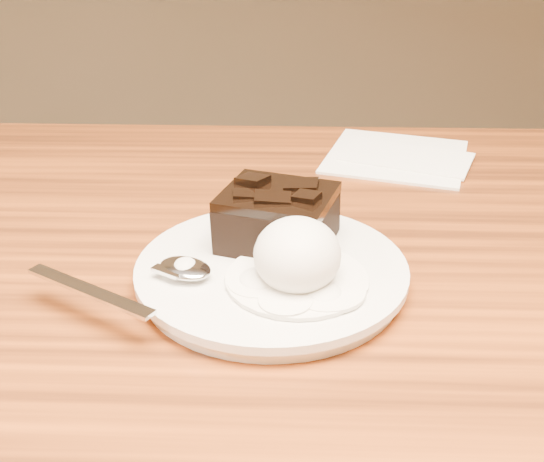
{
  "coord_description": "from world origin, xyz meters",
  "views": [
    {
      "loc": [
        0.09,
        -0.41,
        1.02
      ],
      "look_at": [
        0.08,
        0.03,
        0.79
      ],
      "focal_mm": 43.16,
      "sensor_mm": 36.0,
      "label": 1
    }
  ],
  "objects_px": {
    "spoon": "(185,270)",
    "brownie": "(278,221)",
    "plate": "(272,274)",
    "napkin": "(396,155)",
    "ice_cream_scoop": "(297,255)"
  },
  "relations": [
    {
      "from": "spoon",
      "to": "brownie",
      "type": "bearing_deg",
      "value": -20.88
    },
    {
      "from": "brownie",
      "to": "plate",
      "type": "bearing_deg",
      "value": -96.4
    },
    {
      "from": "plate",
      "to": "brownie",
      "type": "bearing_deg",
      "value": 83.6
    },
    {
      "from": "plate",
      "to": "napkin",
      "type": "relative_size",
      "value": 1.38
    },
    {
      "from": "ice_cream_scoop",
      "to": "napkin",
      "type": "distance_m",
      "value": 0.32
    },
    {
      "from": "brownie",
      "to": "spoon",
      "type": "height_order",
      "value": "brownie"
    },
    {
      "from": "napkin",
      "to": "brownie",
      "type": "bearing_deg",
      "value": -118.22
    },
    {
      "from": "napkin",
      "to": "plate",
      "type": "bearing_deg",
      "value": -115.83
    },
    {
      "from": "brownie",
      "to": "napkin",
      "type": "xyz_separation_m",
      "value": [
        0.13,
        0.24,
        -0.03
      ]
    },
    {
      "from": "brownie",
      "to": "napkin",
      "type": "distance_m",
      "value": 0.27
    },
    {
      "from": "plate",
      "to": "napkin",
      "type": "bearing_deg",
      "value": 64.17
    },
    {
      "from": "plate",
      "to": "napkin",
      "type": "height_order",
      "value": "plate"
    },
    {
      "from": "plate",
      "to": "brownie",
      "type": "relative_size",
      "value": 2.48
    },
    {
      "from": "plate",
      "to": "brownie",
      "type": "xyz_separation_m",
      "value": [
        0.0,
        0.03,
        0.03
      ]
    },
    {
      "from": "brownie",
      "to": "spoon",
      "type": "xyz_separation_m",
      "value": [
        -0.07,
        -0.05,
        -0.01
      ]
    }
  ]
}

